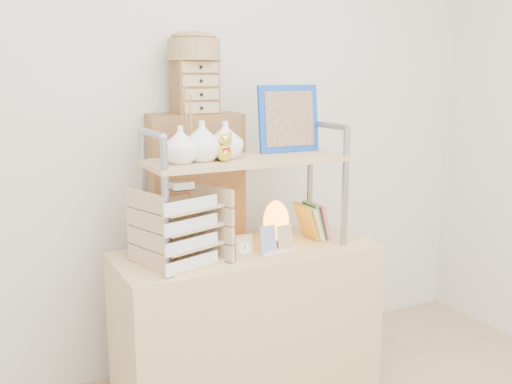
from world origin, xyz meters
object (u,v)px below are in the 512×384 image
(cabinet, at_px, (197,247))
(salt_lamp, at_px, (276,222))
(desk, at_px, (247,325))
(letter_tray, at_px, (182,231))

(cabinet, xyz_separation_m, salt_lamp, (0.27, -0.35, 0.18))
(cabinet, distance_m, salt_lamp, 0.47)
(desk, height_order, salt_lamp, salt_lamp)
(desk, bearing_deg, cabinet, 105.73)
(desk, relative_size, cabinet, 0.89)
(desk, bearing_deg, salt_lamp, 7.43)
(cabinet, height_order, salt_lamp, cabinet)
(letter_tray, bearing_deg, salt_lamp, 8.19)
(letter_tray, height_order, salt_lamp, letter_tray)
(cabinet, distance_m, letter_tray, 0.52)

